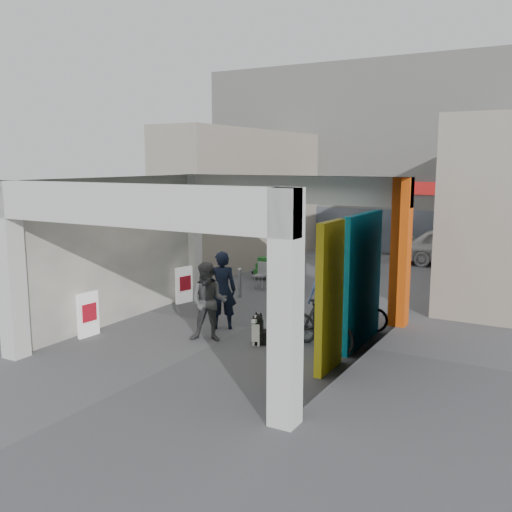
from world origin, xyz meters
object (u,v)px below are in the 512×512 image
Objects in this scene: border_collie at (259,331)px; man_elderly at (323,293)px; bicycle_front at (350,312)px; bicycle_rear at (323,325)px; cafe_set at (279,278)px; man_back_turned at (208,302)px; white_van at (457,247)px; man_with_dog at (222,290)px; produce_stand at (269,271)px; man_crates at (342,245)px.

man_elderly is (0.55, 2.17, 0.45)m from border_collie.
bicycle_rear is at bearing 161.52° from bicycle_front.
cafe_set is 0.77× the size of bicycle_front.
border_collie is at bearing -67.09° from cafe_set.
bicycle_rear is at bearing -6.58° from man_back_turned.
cafe_set is 0.32× the size of white_van.
bicycle_front reaches higher than cafe_set.
bicycle_front is at bearing 19.13° from man_back_turned.
man_with_dog is (0.86, -4.59, 0.63)m from cafe_set.
man_elderly is 1.94m from bicycle_rear.
man_back_turned is at bearing 115.57° from bicycle_front.
produce_stand is 3.60m from man_crates.
bicycle_rear is at bearing -62.55° from man_elderly.
produce_stand is at bearing -105.05° from man_with_dog.
man_with_dog is at bearing -79.33° from cafe_set.
bicycle_rear is at bearing -51.23° from produce_stand.
man_back_turned is at bearing 72.89° from man_with_dog.
man_elderly is 0.87× the size of bicycle_rear.
white_van is at bearing 86.56° from man_elderly.
cafe_set is at bearing -45.52° from produce_stand.
cafe_set is at bearing 56.01° from bicycle_rear.
white_van is at bearing -20.26° from bicycle_front.
man_crates is at bearing 38.88° from bicycle_rear.
border_collie is at bearing 168.46° from white_van.
white_van is at bearing 57.74° from cafe_set.
man_with_dog is at bearing 99.02° from bicycle_front.
man_elderly reaches higher than cafe_set.
man_back_turned reaches higher than cafe_set.
man_elderly is at bearing 169.60° from white_van.
cafe_set is at bearing 29.96° from bicycle_front.
man_with_dog is (1.70, -5.48, 0.64)m from produce_stand.
produce_stand is 0.63× the size of bicycle_rear.
bicycle_front is (4.35, -4.19, 0.17)m from produce_stand.
man_back_turned is at bearing 126.81° from bicycle_rear.
bicycle_rear is (4.32, -5.68, 0.23)m from produce_stand.
cafe_set is at bearing -111.60° from man_with_dog.
man_crates is 0.39× the size of white_van.
border_collie reaches higher than produce_stand.
man_back_turned reaches higher than bicycle_rear.
bicycle_front is (3.52, -3.29, 0.17)m from cafe_set.
man_elderly is at bearing 33.57° from man_back_turned.
cafe_set is 4.29m from man_crates.
bicycle_rear is (2.37, 0.72, -0.36)m from man_back_turned.
bicycle_front is 0.41× the size of white_van.
bicycle_rear is (-0.04, -1.49, 0.06)m from bicycle_front.
man_crates is 0.95× the size of bicycle_front.
produce_stand is 0.62× the size of man_back_turned.
man_crates is (0.39, 4.24, 0.53)m from cafe_set.
white_van is (1.35, 9.47, -0.03)m from man_elderly.
cafe_set is 1.84× the size of border_collie.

